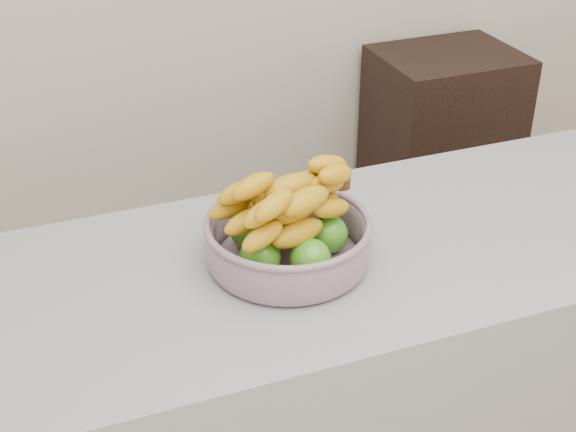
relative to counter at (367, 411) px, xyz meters
The scene contains 3 objects.
counter is the anchor object (origin of this frame).
cabinet 1.31m from the counter, 52.99° to the left, with size 0.47×0.37×0.84m, color black.
fruit_bowl 0.54m from the counter, behind, with size 0.31×0.31×0.18m.
Camera 1 is at (-0.63, -0.43, 1.74)m, focal length 50.00 mm.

